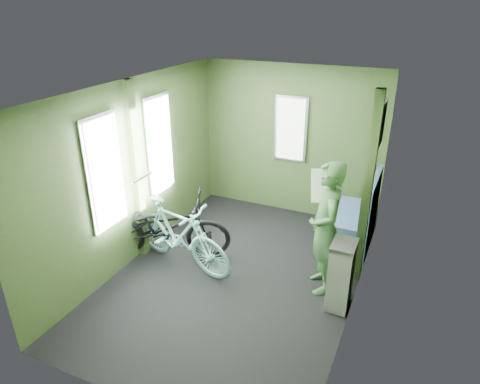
# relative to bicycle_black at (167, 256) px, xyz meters

# --- Properties ---
(room) EXTENTS (4.00, 4.02, 2.31)m
(room) POSITION_rel_bicycle_black_xyz_m (1.00, 0.01, 1.44)
(room) COLOR black
(room) RESTS_ON ground
(bicycle_black) EXTENTS (1.85, 1.28, 0.97)m
(bicycle_black) POSITION_rel_bicycle_black_xyz_m (0.00, 0.00, 0.00)
(bicycle_black) COLOR black
(bicycle_black) RESTS_ON ground
(bicycle_mint) EXTENTS (1.69, 0.93, 1.02)m
(bicycle_mint) POSITION_rel_bicycle_black_xyz_m (0.30, -0.14, 0.00)
(bicycle_mint) COLOR #83D2C9
(bicycle_mint) RESTS_ON ground
(passenger) EXTENTS (0.58, 0.74, 1.58)m
(passenger) POSITION_rel_bicycle_black_xyz_m (2.03, 0.18, 0.79)
(passenger) COLOR #345B32
(passenger) RESTS_ON ground
(waste_box) EXTENTS (0.24, 0.33, 0.81)m
(waste_box) POSITION_rel_bicycle_black_xyz_m (2.30, -0.08, 0.41)
(waste_box) COLOR gray
(waste_box) RESTS_ON ground
(bench_seat) EXTENTS (0.56, 1.00, 1.06)m
(bench_seat) POSITION_rel_bicycle_black_xyz_m (2.18, 1.28, 0.31)
(bench_seat) COLOR navy
(bench_seat) RESTS_ON ground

